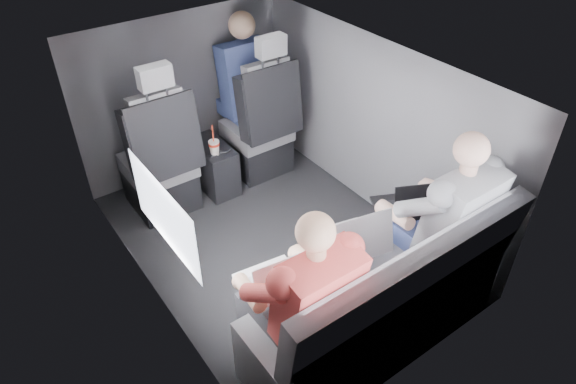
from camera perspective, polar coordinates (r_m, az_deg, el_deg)
floor at (r=3.79m, az=-1.53°, el=-5.71°), size 2.60×2.60×0.00m
ceiling at (r=3.04m, az=-1.94°, el=13.33°), size 2.60×2.60×0.00m
panel_left at (r=3.06m, az=-15.74°, el=-2.90°), size 0.02×2.60×1.35m
panel_right at (r=3.87m, az=9.42°, el=7.12°), size 0.02×2.60×1.35m
panel_front at (r=4.37m, az=-11.59°, el=10.49°), size 1.80×0.02×1.35m
panel_back at (r=2.65m, az=14.69°, el=-10.23°), size 1.80×0.02×1.35m
side_window at (r=2.70m, az=-13.65°, el=-2.42°), size 0.02×0.75×0.42m
seatbelt at (r=4.01m, az=-1.87°, el=10.74°), size 0.35×0.11×0.59m
front_seat_left at (r=3.99m, az=-13.92°, el=2.78°), size 0.52×0.58×1.26m
front_seat_right at (r=4.32m, az=-3.05°, el=6.78°), size 0.52×0.58×1.26m
center_console at (r=4.27m, az=-8.31°, el=2.84°), size 0.24×0.48×0.41m
rear_bench at (r=3.02m, az=10.22°, el=-12.41°), size 1.60×0.57×0.92m
soda_cup at (r=4.02m, az=-8.20°, el=4.96°), size 0.09×0.09×0.26m
laptop_white at (r=2.67m, az=-1.60°, el=-9.67°), size 0.34×0.33×0.24m
laptop_silver at (r=2.89m, az=6.59°, el=-5.33°), size 0.43×0.42×0.27m
laptop_black at (r=3.21m, az=13.19°, el=-1.35°), size 0.40×0.42×0.24m
passenger_rear_left at (r=2.58m, az=1.27°, el=-11.69°), size 0.50×0.62×1.23m
passenger_rear_right at (r=3.12m, az=16.31°, el=-2.84°), size 0.53×0.64×1.27m
passenger_front_right at (r=4.36m, az=-4.81°, el=12.34°), size 0.43×0.43×0.89m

